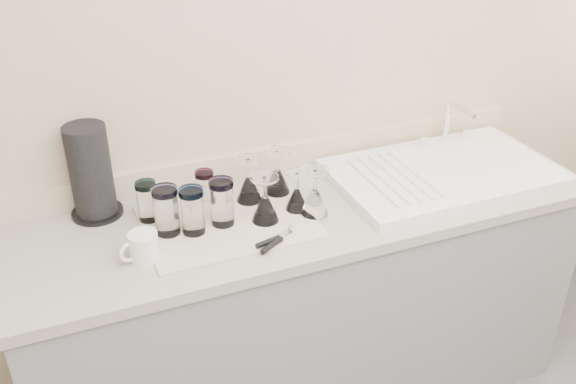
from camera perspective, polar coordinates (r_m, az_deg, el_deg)
name	(u,v)px	position (r m, az deg, el deg)	size (l,w,h in m)	color
counter_unit	(306,306)	(2.48, 1.63, -10.14)	(2.06, 0.62, 0.90)	slate
sink_unit	(443,172)	(2.46, 13.60, 1.77)	(0.82, 0.50, 0.22)	white
dish_towel	(228,222)	(2.13, -5.36, -2.64)	(0.55, 0.42, 0.01)	beige
tumbler_teal	(147,201)	(2.14, -12.41, -0.78)	(0.07, 0.07, 0.14)	white
tumbler_purple	(205,188)	(2.19, -7.38, 0.33)	(0.06, 0.06, 0.13)	white
tumbler_magenta	(166,210)	(2.05, -10.76, -1.63)	(0.08, 0.08, 0.16)	white
tumbler_blue	(192,211)	(2.04, -8.49, -1.65)	(0.08, 0.08, 0.16)	white
tumbler_lavender	(222,202)	(2.07, -5.89, -0.89)	(0.08, 0.08, 0.16)	white
goblet_back_left	(249,186)	(2.21, -3.49, 0.52)	(0.09, 0.09, 0.16)	white
goblet_back_right	(277,178)	(2.26, -0.95, 1.24)	(0.09, 0.09, 0.16)	white
goblet_front_left	(265,206)	(2.09, -2.05, -1.22)	(0.09, 0.09, 0.16)	white
goblet_front_right	(297,197)	(2.16, 0.79, -0.42)	(0.08, 0.08, 0.14)	white
goblet_extra	(315,199)	(2.13, 2.37, -0.59)	(0.09, 0.09, 0.16)	white
can_opener	(276,240)	(2.01, -1.03, -4.29)	(0.14, 0.09, 0.02)	silver
white_mug	(143,247)	(1.97, -12.78, -4.78)	(0.13, 0.11, 0.09)	silver
paper_towel_roll	(91,173)	(2.19, -17.12, 1.64)	(0.17, 0.17, 0.32)	black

